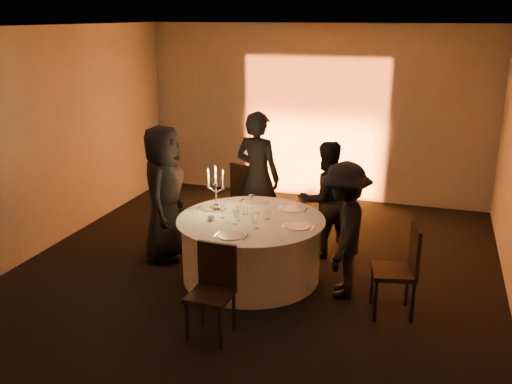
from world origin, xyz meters
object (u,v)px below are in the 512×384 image
(chair_back_left, at_px, (248,193))
(candelabra, at_px, (216,195))
(chair_left, at_px, (164,203))
(guest_back_left, at_px, (258,177))
(chair_back_right, at_px, (334,213))
(chair_right, at_px, (402,265))
(banquet_table, at_px, (251,248))
(coffee_cup, at_px, (211,218))
(guest_left, at_px, (164,193))
(guest_right, at_px, (344,230))
(guest_back_right, at_px, (325,199))
(chair_front, at_px, (213,285))

(chair_back_left, distance_m, candelabra, 1.39)
(chair_left, distance_m, guest_back_left, 1.42)
(chair_back_right, height_order, chair_right, chair_right)
(banquet_table, height_order, chair_back_left, chair_back_left)
(chair_right, bearing_deg, coffee_cup, -106.84)
(banquet_table, distance_m, guest_left, 1.41)
(guest_back_left, bearing_deg, chair_back_right, -170.77)
(chair_back_left, height_order, guest_right, guest_right)
(guest_left, distance_m, candelabra, 0.79)
(chair_back_left, height_order, guest_back_right, guest_back_right)
(coffee_cup, distance_m, candelabra, 0.40)
(chair_back_right, relative_size, coffee_cup, 8.90)
(chair_back_right, relative_size, candelabra, 1.67)
(guest_left, bearing_deg, guest_right, -109.06)
(chair_right, distance_m, guest_back_right, 1.76)
(guest_left, xyz_separation_m, guest_back_left, (0.98, 0.99, 0.04))
(banquet_table, height_order, chair_left, chair_left)
(chair_right, bearing_deg, candelabra, -115.09)
(banquet_table, height_order, guest_right, guest_right)
(chair_front, height_order, coffee_cup, chair_front)
(chair_right, xyz_separation_m, candelabra, (-2.33, 0.52, 0.39))
(guest_right, xyz_separation_m, candelabra, (-1.65, 0.24, 0.18))
(chair_back_right, relative_size, guest_back_right, 0.62)
(chair_left, bearing_deg, guest_left, 177.08)
(chair_right, height_order, guest_left, guest_left)
(chair_back_right, bearing_deg, chair_left, -25.89)
(chair_right, height_order, coffee_cup, chair_right)
(chair_back_right, distance_m, chair_right, 1.82)
(chair_back_right, height_order, guest_right, guest_right)
(guest_left, relative_size, guest_back_right, 1.14)
(guest_back_left, height_order, coffee_cup, guest_back_left)
(chair_left, relative_size, chair_right, 0.90)
(chair_left, bearing_deg, banquet_table, -149.35)
(chair_left, distance_m, chair_back_right, 2.44)
(guest_back_right, bearing_deg, candelabra, -2.18)
(chair_left, xyz_separation_m, candelabra, (1.11, -0.73, 0.45))
(chair_right, bearing_deg, guest_back_left, -139.46)
(banquet_table, distance_m, chair_right, 1.87)
(chair_back_right, distance_m, chair_front, 2.61)
(guest_left, height_order, candelabra, guest_left)
(chair_front, xyz_separation_m, guest_right, (1.09, 1.26, 0.26))
(chair_front, bearing_deg, guest_back_left, 99.86)
(chair_back_left, relative_size, guest_back_left, 0.56)
(guest_back_right, xyz_separation_m, coffee_cup, (-1.15, -1.17, 0.01))
(chair_back_left, bearing_deg, guest_back_right, 175.68)
(guest_back_left, distance_m, candelabra, 1.10)
(chair_left, bearing_deg, guest_back_right, -118.41)
(guest_right, relative_size, coffee_cup, 14.40)
(chair_left, distance_m, candelabra, 1.40)
(chair_front, relative_size, guest_back_right, 0.60)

